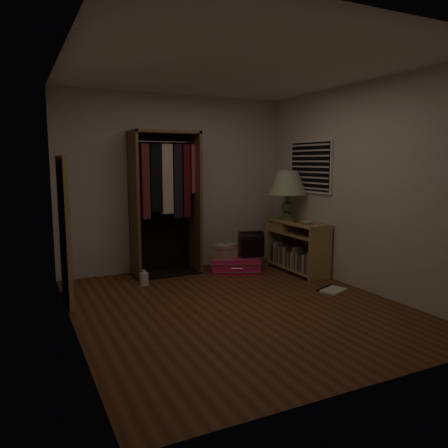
{
  "coord_description": "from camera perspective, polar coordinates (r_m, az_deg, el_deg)",
  "views": [
    {
      "loc": [
        -2.21,
        -4.22,
        1.63
      ],
      "look_at": [
        0.3,
        0.95,
        0.8
      ],
      "focal_mm": 35.0,
      "sensor_mm": 36.0,
      "label": 1
    }
  ],
  "objects": [
    {
      "name": "pink_suitcase",
      "position": [
        6.51,
        1.52,
        -5.31
      ],
      "size": [
        0.86,
        0.76,
        0.22
      ],
      "rotation": [
        0.0,
        0.0,
        -0.41
      ],
      "color": "#D81A56",
      "rests_on": "ground"
    },
    {
      "name": "train_case",
      "position": [
        6.39,
        0.16,
        -3.57
      ],
      "size": [
        0.37,
        0.31,
        0.23
      ],
      "rotation": [
        0.0,
        0.0,
        0.36
      ],
      "color": "tan",
      "rests_on": "pink_suitcase"
    },
    {
      "name": "table_lamp",
      "position": [
        6.68,
        8.33,
        5.23
      ],
      "size": [
        0.71,
        0.71,
        0.74
      ],
      "rotation": [
        0.0,
        0.0,
        -0.21
      ],
      "color": "#45592B",
      "rests_on": "console_bookshelf"
    },
    {
      "name": "white_jug",
      "position": [
        5.92,
        -10.38,
        -7.04
      ],
      "size": [
        0.15,
        0.15,
        0.2
      ],
      "rotation": [
        0.0,
        0.0,
        -0.43
      ],
      "color": "white",
      "rests_on": "ground"
    },
    {
      "name": "open_wardrobe",
      "position": [
        6.33,
        -7.64,
        4.25
      ],
      "size": [
        1.0,
        0.5,
        2.05
      ],
      "color": "brown",
      "rests_on": "ground"
    },
    {
      "name": "black_bag",
      "position": [
        6.53,
        3.55,
        -2.53
      ],
      "size": [
        0.4,
        0.31,
        0.38
      ],
      "rotation": [
        0.0,
        0.0,
        -0.27
      ],
      "color": "black",
      "rests_on": "pink_suitcase"
    },
    {
      "name": "console_bookshelf",
      "position": [
        6.58,
        9.4,
        -2.73
      ],
      "size": [
        0.42,
        1.12,
        0.75
      ],
      "color": "#AC8453",
      "rests_on": "ground"
    },
    {
      "name": "ground",
      "position": [
        5.04,
        1.68,
        -10.66
      ],
      "size": [
        4.0,
        4.0,
        0.0
      ],
      "primitive_type": "plane",
      "color": "#532D17",
      "rests_on": "ground"
    },
    {
      "name": "brass_tray",
      "position": [
        6.45,
        10.0,
        0.29
      ],
      "size": [
        0.29,
        0.29,
        0.01
      ],
      "rotation": [
        0.0,
        0.0,
        -0.35
      ],
      "color": "olive",
      "rests_on": "console_bookshelf"
    },
    {
      "name": "floor_mirror",
      "position": [
        5.31,
        -20.09,
        -0.74
      ],
      "size": [
        0.06,
        0.8,
        1.7
      ],
      "color": "#A98252",
      "rests_on": "ground"
    },
    {
      "name": "room_walls",
      "position": [
        4.85,
        2.31,
        6.67
      ],
      "size": [
        3.52,
        4.02,
        2.6
      ],
      "color": "beige",
      "rests_on": "ground"
    },
    {
      "name": "floor_book",
      "position": [
        5.75,
        13.78,
        -8.35
      ],
      "size": [
        0.4,
        0.36,
        0.03
      ],
      "rotation": [
        0.0,
        0.0,
        0.36
      ],
      "color": "beige",
      "rests_on": "ground"
    },
    {
      "name": "ceramic_bowl",
      "position": [
        6.25,
        10.72,
        0.17
      ],
      "size": [
        0.22,
        0.22,
        0.04
      ],
      "primitive_type": "imported",
      "rotation": [
        0.0,
        0.0,
        0.35
      ],
      "color": "#9AB99C",
      "rests_on": "console_bookshelf"
    }
  ]
}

